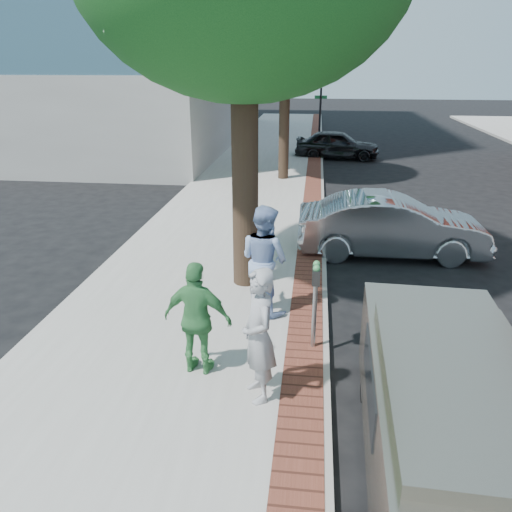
# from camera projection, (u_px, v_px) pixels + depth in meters

# --- Properties ---
(ground) EXTENTS (120.00, 120.00, 0.00)m
(ground) POSITION_uv_depth(u_px,v_px,m) (265.00, 335.00, 8.76)
(ground) COLOR black
(ground) RESTS_ON ground
(sidewalk) EXTENTS (5.00, 60.00, 0.15)m
(sidewalk) POSITION_uv_depth(u_px,v_px,m) (244.00, 206.00, 16.29)
(sidewalk) COLOR #9E9991
(sidewalk) RESTS_ON ground
(brick_strip) EXTENTS (0.60, 60.00, 0.01)m
(brick_strip) POSITION_uv_depth(u_px,v_px,m) (312.00, 206.00, 16.02)
(brick_strip) COLOR brown
(brick_strip) RESTS_ON sidewalk
(curb) EXTENTS (0.10, 60.00, 0.15)m
(curb) POSITION_uv_depth(u_px,v_px,m) (323.00, 208.00, 16.01)
(curb) COLOR gray
(curb) RESTS_ON ground
(office_base) EXTENTS (18.20, 22.20, 4.00)m
(office_base) POSITION_uv_depth(u_px,v_px,m) (86.00, 106.00, 29.80)
(office_base) COLOR gray
(office_base) RESTS_ON ground
(signal_near) EXTENTS (0.70, 0.15, 3.80)m
(signal_near) POSITION_uv_depth(u_px,v_px,m) (321.00, 104.00, 28.18)
(signal_near) COLOR black
(signal_near) RESTS_ON ground
(tree_far) EXTENTS (4.80, 4.80, 7.14)m
(tree_far) POSITION_uv_depth(u_px,v_px,m) (286.00, 37.00, 17.98)
(tree_far) COLOR black
(tree_far) RESTS_ON sidewalk
(parking_meter) EXTENTS (0.12, 0.32, 1.47)m
(parking_meter) POSITION_uv_depth(u_px,v_px,m) (316.00, 288.00, 7.74)
(parking_meter) COLOR gray
(parking_meter) RESTS_ON sidewalk
(person_gray) EXTENTS (0.69, 0.82, 1.90)m
(person_gray) POSITION_uv_depth(u_px,v_px,m) (259.00, 336.00, 6.59)
(person_gray) COLOR #9B9CA0
(person_gray) RESTS_ON sidewalk
(person_officer) EXTENTS (1.24, 1.20, 2.01)m
(person_officer) POSITION_uv_depth(u_px,v_px,m) (264.00, 259.00, 8.98)
(person_officer) COLOR #87A1D1
(person_officer) RESTS_ON sidewalk
(person_green) EXTENTS (1.07, 0.56, 1.74)m
(person_green) POSITION_uv_depth(u_px,v_px,m) (198.00, 319.00, 7.19)
(person_green) COLOR #408C4B
(person_green) RESTS_ON sidewalk
(sedan_silver) EXTENTS (4.55, 1.66, 1.49)m
(sedan_silver) POSITION_uv_depth(u_px,v_px,m) (391.00, 226.00, 12.13)
(sedan_silver) COLOR #ACAFB4
(sedan_silver) RESTS_ON ground
(bg_car) EXTENTS (4.15, 1.90, 1.38)m
(bg_car) POSITION_uv_depth(u_px,v_px,m) (337.00, 144.00, 24.36)
(bg_car) COLOR black
(bg_car) RESTS_ON ground
(van) EXTENTS (1.85, 4.47, 1.63)m
(van) POSITION_uv_depth(u_px,v_px,m) (446.00, 409.00, 5.53)
(van) COLOR gray
(van) RESTS_ON ground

